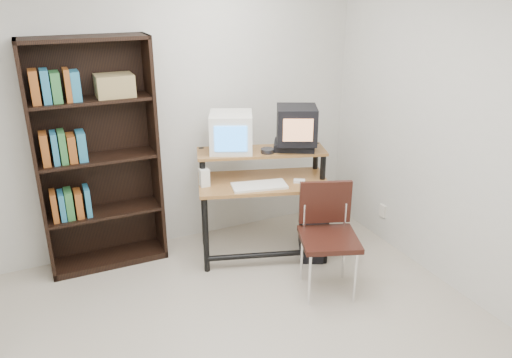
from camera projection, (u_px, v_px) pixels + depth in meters
name	position (u px, v px, depth m)	size (l,w,h in m)	color
back_wall	(153.00, 112.00, 4.45)	(4.00, 0.01, 2.60)	beige
right_wall	(500.00, 146.00, 3.54)	(0.01, 4.00, 2.60)	beige
computer_desk	(263.00, 185.00, 4.48)	(1.27, 0.89, 0.98)	olive
crt_monitor	(231.00, 133.00, 4.40)	(0.48, 0.48, 0.35)	silver
vcr	(294.00, 146.00, 4.48)	(0.36, 0.26, 0.08)	black
crt_tv	(297.00, 125.00, 4.39)	(0.45, 0.45, 0.32)	black
cd_spindle	(267.00, 151.00, 4.39)	(0.12, 0.12, 0.05)	#26262B
keyboard	(259.00, 187.00, 4.31)	(0.47, 0.21, 0.04)	silver
mousepad	(298.00, 183.00, 4.42)	(0.22, 0.18, 0.01)	black
mouse	(299.00, 181.00, 4.41)	(0.10, 0.06, 0.03)	white
desk_speaker	(204.00, 178.00, 4.30)	(0.08, 0.07, 0.17)	silver
pc_tower	(311.00, 232.00, 4.65)	(0.20, 0.45, 0.42)	black
school_chair	(328.00, 227.00, 4.01)	(0.57, 0.57, 0.89)	black
bookshelf	(96.00, 155.00, 4.23)	(1.00, 0.34, 2.00)	black
wall_outlet	(383.00, 211.00, 4.88)	(0.02, 0.08, 0.12)	beige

